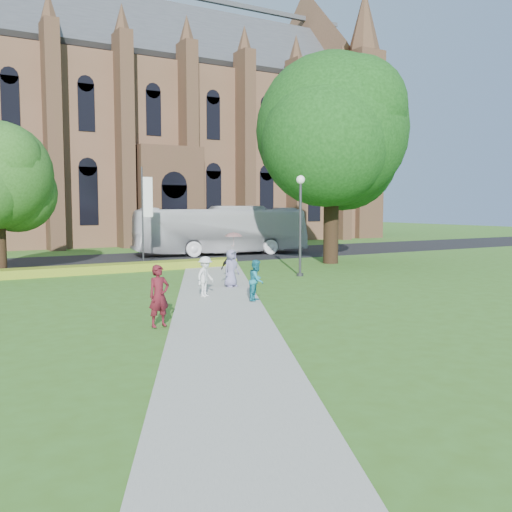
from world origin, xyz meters
TOP-DOWN VIEW (x-y plane):
  - ground at (0.00, 0.00)m, footprint 160.00×160.00m
  - road at (0.00, 20.00)m, footprint 160.00×10.00m
  - footpath at (0.00, 1.00)m, footprint 15.58×28.54m
  - flower_hedge at (-2.00, 13.20)m, footprint 18.00×1.40m
  - cathedral at (10.00, 39.73)m, footprint 52.60×18.25m
  - streetlamp at (7.50, 6.50)m, footprint 0.44×0.44m
  - large_tree at (13.00, 11.00)m, footprint 9.60×9.60m
  - banner_pole_0 at (2.11, 15.20)m, footprint 0.70×0.10m
  - tour_coach at (9.87, 20.27)m, footprint 13.36×4.89m
  - pedestrian_0 at (-3.42, -1.80)m, footprint 0.74×0.55m
  - pedestrian_1 at (1.50, 0.78)m, footprint 0.97×0.96m
  - pedestrian_2 at (0.24, 2.69)m, footprint 1.20×1.07m
  - pedestrian_3 at (2.59, 5.09)m, footprint 0.96×0.53m
  - pedestrian_4 at (2.42, 4.60)m, footprint 0.95×0.76m
  - parasol at (2.60, 4.70)m, footprint 0.82×0.82m

SIDE VIEW (x-z plane):
  - ground at x=0.00m, z-range 0.00..0.00m
  - road at x=0.00m, z-range 0.00..0.02m
  - footpath at x=0.00m, z-range 0.00..0.04m
  - flower_hedge at x=-2.00m, z-range 0.00..0.45m
  - pedestrian_3 at x=2.59m, z-range 0.04..1.58m
  - pedestrian_1 at x=1.50m, z-range 0.04..1.62m
  - pedestrian_2 at x=0.24m, z-range 0.04..1.65m
  - pedestrian_4 at x=2.42m, z-range 0.04..1.72m
  - pedestrian_0 at x=-3.42m, z-range 0.04..1.91m
  - tour_coach at x=9.87m, z-range 0.02..3.66m
  - parasol at x=2.60m, z-range 1.72..2.39m
  - streetlamp at x=7.50m, z-range 0.68..5.92m
  - banner_pole_0 at x=2.11m, z-range 0.39..6.39m
  - large_tree at x=13.00m, z-range 1.77..14.97m
  - cathedral at x=10.00m, z-range -1.02..26.98m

